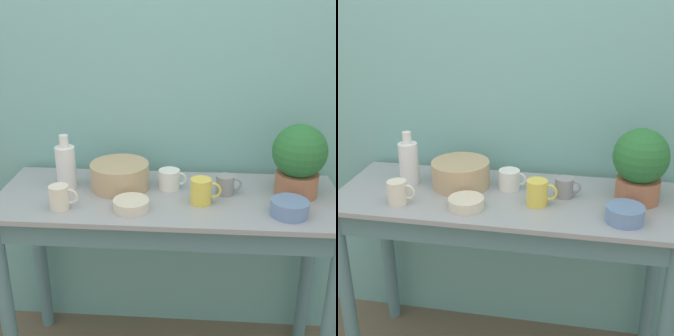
% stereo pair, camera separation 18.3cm
% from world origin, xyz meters
% --- Properties ---
extents(wall_back, '(6.00, 0.05, 2.40)m').
position_xyz_m(wall_back, '(0.00, 0.57, 1.20)').
color(wall_back, '#70ADA8').
rests_on(wall_back, ground_plane).
extents(counter_table, '(1.38, 0.51, 0.85)m').
position_xyz_m(counter_table, '(0.00, 0.24, 0.66)').
color(counter_table, slate).
rests_on(counter_table, ground_plane).
extents(potted_plant, '(0.21, 0.21, 0.29)m').
position_xyz_m(potted_plant, '(0.51, 0.31, 1.01)').
color(potted_plant, '#A36647').
rests_on(potted_plant, counter_table).
extents(bowl_wash_large, '(0.24, 0.24, 0.11)m').
position_xyz_m(bowl_wash_large, '(-0.20, 0.32, 0.91)').
color(bowl_wash_large, tan).
rests_on(bowl_wash_large, counter_table).
extents(bottle_tall, '(0.08, 0.08, 0.23)m').
position_xyz_m(bottle_tall, '(-0.42, 0.31, 0.95)').
color(bottle_tall, white).
rests_on(bottle_tall, counter_table).
extents(mug_white, '(0.12, 0.09, 0.08)m').
position_xyz_m(mug_white, '(-0.00, 0.33, 0.89)').
color(mug_white, white).
rests_on(mug_white, counter_table).
extents(mug_grey, '(0.10, 0.07, 0.08)m').
position_xyz_m(mug_grey, '(0.23, 0.29, 0.89)').
color(mug_grey, gray).
rests_on(mug_grey, counter_table).
extents(mug_cream, '(0.11, 0.07, 0.09)m').
position_xyz_m(mug_cream, '(-0.40, 0.12, 0.90)').
color(mug_cream, beige).
rests_on(mug_cream, counter_table).
extents(mug_yellow, '(0.12, 0.08, 0.10)m').
position_xyz_m(mug_yellow, '(0.13, 0.20, 0.90)').
color(mug_yellow, '#E5CC4C').
rests_on(mug_yellow, counter_table).
extents(bowl_small_cream, '(0.14, 0.14, 0.04)m').
position_xyz_m(bowl_small_cream, '(-0.13, 0.13, 0.87)').
color(bowl_small_cream, beige).
rests_on(bowl_small_cream, counter_table).
extents(bowl_small_blue, '(0.14, 0.14, 0.06)m').
position_xyz_m(bowl_small_blue, '(0.46, 0.12, 0.88)').
color(bowl_small_blue, '#6684B2').
rests_on(bowl_small_blue, counter_table).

